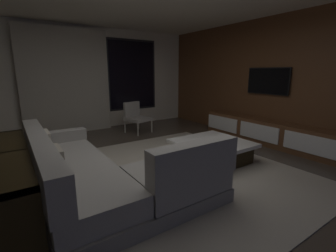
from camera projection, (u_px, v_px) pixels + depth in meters
name	position (u px, v px, depth m)	size (l,w,h in m)	color
floor	(161.00, 174.00, 3.64)	(9.20, 9.20, 0.00)	#473D33
back_wall_with_window	(85.00, 80.00, 6.22)	(6.60, 0.30, 2.70)	beige
media_wall	(282.00, 81.00, 5.01)	(0.12, 7.80, 2.70)	brown
area_rug	(182.00, 171.00, 3.75)	(3.20, 3.80, 0.01)	#ADA391
sectional_couch	(100.00, 176.00, 2.92)	(1.98, 2.50, 0.82)	gray
coffee_table	(212.00, 151.00, 4.15)	(1.16, 1.16, 0.36)	black
book_stack_on_coffee_table	(217.00, 143.00, 3.91)	(0.27, 0.18, 0.06)	#3D803E
accent_chair_near_window	(136.00, 116.00, 6.11)	(0.67, 0.68, 0.78)	#B2ADA0
media_console	(266.00, 133.00, 5.14)	(0.46, 3.10, 0.52)	brown
mounted_tv	(268.00, 81.00, 5.15)	(0.05, 0.99, 0.58)	black
console_table_behind_couch	(11.00, 182.00, 2.50)	(0.40, 2.10, 0.74)	black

